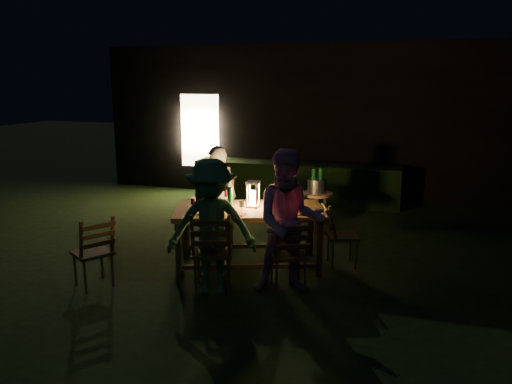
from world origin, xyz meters
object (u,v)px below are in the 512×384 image
(dining_table, at_px, (249,214))
(side_table, at_px, (317,198))
(chair_far_right, at_px, (285,229))
(chair_spare, at_px, (94,264))
(ice_bucket, at_px, (317,186))
(bottle_bucket_b, at_px, (321,183))
(person_opp_left, at_px, (212,227))
(lantern, at_px, (253,196))
(bottle_table, at_px, (230,198))
(bottle_bucket_a, at_px, (314,183))
(person_house_side, at_px, (218,197))
(person_opp_right, at_px, (290,222))
(chair_near_right, at_px, (289,266))
(chair_far_left, at_px, (218,227))
(chair_near_left, at_px, (213,265))
(chair_end, at_px, (341,246))

(dining_table, distance_m, side_table, 1.80)
(chair_far_right, distance_m, chair_spare, 2.80)
(ice_bucket, bearing_deg, bottle_bucket_b, 38.66)
(person_opp_left, relative_size, ice_bucket, 5.30)
(ice_bucket, distance_m, bottle_bucket_b, 0.08)
(dining_table, height_order, lantern, lantern)
(bottle_table, xyz_separation_m, bottle_bucket_a, (0.78, 1.74, -0.10))
(person_house_side, distance_m, lantern, 0.94)
(person_opp_right, bearing_deg, bottle_bucket_a, 74.71)
(chair_near_right, distance_m, bottle_table, 1.23)
(person_opp_right, relative_size, ice_bucket, 5.65)
(chair_spare, height_order, bottle_table, bottle_table)
(lantern, bearing_deg, chair_far_left, 143.62)
(chair_spare, distance_m, side_table, 3.64)
(dining_table, distance_m, ice_bucket, 1.80)
(chair_far_right, height_order, side_table, chair_far_right)
(chair_near_left, bearing_deg, chair_far_right, 58.39)
(chair_near_right, bearing_deg, chair_near_left, 173.22)
(chair_near_left, height_order, person_house_side, person_house_side)
(chair_near_right, relative_size, bottle_bucket_b, 2.91)
(chair_far_right, distance_m, bottle_bucket_a, 0.98)
(chair_far_right, bearing_deg, chair_near_left, 50.48)
(chair_spare, distance_m, bottle_bucket_b, 3.73)
(bottle_bucket_b, bearing_deg, ice_bucket, -141.34)
(chair_end, relative_size, person_opp_right, 0.53)
(chair_far_right, distance_m, person_opp_left, 1.94)
(bottle_table, bearing_deg, chair_end, 18.96)
(person_house_side, distance_m, bottle_bucket_a, 1.61)
(chair_end, bearing_deg, chair_far_right, -139.24)
(lantern, bearing_deg, bottle_bucket_b, 69.81)
(lantern, bearing_deg, person_house_side, 141.97)
(chair_near_right, distance_m, side_table, 2.30)
(lantern, bearing_deg, chair_near_left, -102.39)
(bottle_bucket_a, distance_m, bottle_bucket_b, 0.13)
(lantern, bearing_deg, chair_end, 16.53)
(chair_near_left, relative_size, person_house_side, 0.67)
(person_opp_right, relative_size, bottle_bucket_b, 5.30)
(chair_near_left, xyz_separation_m, person_opp_left, (0.02, -0.05, 0.48))
(chair_far_right, height_order, bottle_table, bottle_table)
(dining_table, relative_size, chair_end, 2.38)
(chair_near_right, height_order, chair_spare, chair_near_right)
(chair_end, bearing_deg, ice_bucket, -176.08)
(dining_table, xyz_separation_m, chair_far_right, (0.27, 0.91, -0.44))
(person_opp_left, relative_size, bottle_bucket_b, 4.97)
(chair_spare, relative_size, person_house_side, 0.60)
(chair_far_left, xyz_separation_m, person_house_side, (-0.02, 0.05, 0.44))
(chair_near_left, distance_m, lantern, 1.16)
(lantern, xyz_separation_m, side_table, (0.56, 1.63, -0.36))
(bottle_table, distance_m, bottle_bucket_b, 2.02)
(chair_end, distance_m, person_house_side, 1.94)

